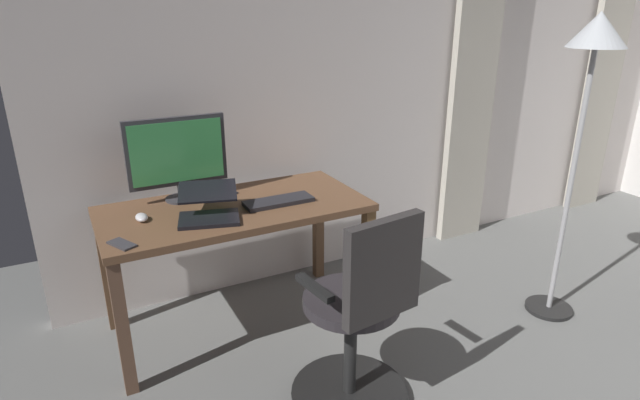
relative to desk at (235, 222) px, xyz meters
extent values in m
cube|color=silver|center=(-1.64, -0.50, 0.66)|extent=(5.30, 0.10, 2.63)
cube|color=#B9B3A4|center=(-3.54, -0.39, 0.49)|extent=(0.40, 0.06, 2.29)
cube|color=#B9B3A4|center=(-2.03, -0.39, 0.49)|extent=(0.40, 0.06, 2.29)
cube|color=brown|center=(0.00, 0.00, 0.08)|extent=(1.44, 0.70, 0.04)
cube|color=brown|center=(-0.68, 0.31, -0.30)|extent=(0.06, 0.06, 0.71)
cube|color=brown|center=(0.68, 0.31, -0.30)|extent=(0.06, 0.06, 0.71)
cube|color=brown|center=(-0.68, -0.31, -0.30)|extent=(0.06, 0.06, 0.71)
cube|color=brown|center=(0.68, -0.31, -0.30)|extent=(0.06, 0.06, 0.71)
cylinder|color=black|center=(-0.25, 0.85, -0.62)|extent=(0.56, 0.56, 0.02)
sphere|color=black|center=(-0.50, 0.82, -0.63)|extent=(0.05, 0.05, 0.05)
sphere|color=black|center=(-0.29, 0.60, -0.63)|extent=(0.05, 0.05, 0.05)
sphere|color=black|center=(-0.02, 0.73, -0.63)|extent=(0.05, 0.05, 0.05)
cylinder|color=black|center=(-0.25, 0.85, -0.38)|extent=(0.06, 0.06, 0.48)
cylinder|color=#292529|center=(-0.25, 0.85, -0.11)|extent=(0.49, 0.49, 0.05)
cube|color=#2E2B2B|center=(-0.27, 1.05, 0.13)|extent=(0.38, 0.10, 0.44)
cube|color=black|center=(-0.05, 0.88, 0.02)|extent=(0.07, 0.24, 0.03)
cube|color=black|center=(-0.44, 0.83, 0.02)|extent=(0.07, 0.24, 0.03)
cylinder|color=#333338|center=(0.23, -0.23, 0.10)|extent=(0.18, 0.18, 0.01)
cylinder|color=#333338|center=(0.23, -0.23, 0.15)|extent=(0.04, 0.04, 0.08)
cube|color=#333338|center=(0.23, -0.23, 0.38)|extent=(0.54, 0.03, 0.38)
cube|color=#3D9951|center=(0.23, -0.22, 0.38)|extent=(0.50, 0.01, 0.34)
cube|color=#232328|center=(-0.23, 0.08, 0.11)|extent=(0.39, 0.14, 0.02)
cube|color=black|center=(0.18, 0.15, 0.11)|extent=(0.35, 0.29, 0.02)
cube|color=black|center=(0.15, 0.04, 0.22)|extent=(0.34, 0.28, 0.06)
ellipsoid|color=silver|center=(0.49, -0.01, 0.12)|extent=(0.06, 0.10, 0.04)
cube|color=#333338|center=(0.62, 0.24, 0.10)|extent=(0.12, 0.16, 0.01)
cube|color=#333338|center=(-0.02, -0.22, 0.10)|extent=(0.13, 0.16, 0.01)
cylinder|color=black|center=(-1.75, 0.75, -0.65)|extent=(0.28, 0.28, 0.02)
cylinder|color=#A5A5A8|center=(-1.75, 0.75, 0.13)|extent=(0.03, 0.03, 1.58)
cone|color=#B7BCC1|center=(-1.75, 0.75, 1.01)|extent=(0.30, 0.30, 0.18)
camera|label=1|loc=(0.81, 2.58, 1.13)|focal=29.16mm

